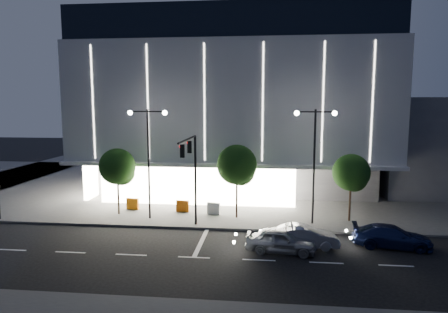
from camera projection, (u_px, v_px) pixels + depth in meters
name	position (u px, v px, depth m)	size (l,w,h in m)	color
ground	(168.00, 248.00, 26.27)	(160.00, 160.00, 0.00)	black
sidewalk_museum	(255.00, 180.00, 49.40)	(70.00, 40.00, 0.15)	#474747
museum	(238.00, 105.00, 46.73)	(30.00, 25.80, 18.00)	#4C4C51
annex_building	(435.00, 142.00, 46.54)	(16.00, 20.00, 10.00)	#4C4C51
traffic_mast	(192.00, 165.00, 28.80)	(0.33, 5.89, 7.07)	black
street_lamp_west	(148.00, 147.00, 31.72)	(3.16, 0.36, 9.00)	black
street_lamp_east	(314.00, 149.00, 30.35)	(3.16, 0.36, 9.00)	black
tree_left	(118.00, 169.00, 33.29)	(3.02, 3.02, 5.72)	black
tree_mid	(237.00, 167.00, 32.20)	(3.25, 3.25, 6.15)	black
tree_right	(351.00, 175.00, 31.31)	(2.91, 2.91, 5.51)	black
car_lead	(281.00, 241.00, 25.36)	(1.80, 4.49, 1.53)	#93959A
car_second	(304.00, 237.00, 26.19)	(1.56, 4.48, 1.48)	silver
car_third	(392.00, 236.00, 26.28)	(2.03, 5.00, 1.45)	#131C49
barrier_a	(133.00, 204.00, 35.14)	(1.10, 0.25, 1.00)	orange
barrier_c	(183.00, 206.00, 34.35)	(1.10, 0.25, 1.00)	#C7570B
barrier_d	(214.00, 209.00, 33.56)	(1.10, 0.25, 1.00)	beige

